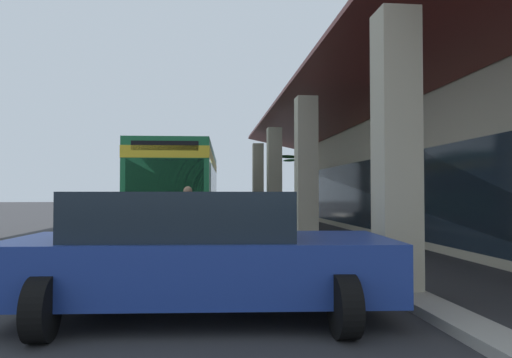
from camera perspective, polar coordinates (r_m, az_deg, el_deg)
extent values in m
plane|color=#2D2D30|center=(17.30, 18.98, -6.41)|extent=(120.00, 120.00, 0.00)
cube|color=#9E998E|center=(15.78, 4.08, -6.74)|extent=(29.12, 0.50, 0.12)
cube|color=#B2A88E|center=(24.73, 0.24, -0.36)|extent=(0.55, 0.55, 4.03)
cube|color=#B2A88E|center=(18.71, 2.23, 0.05)|extent=(0.55, 0.55, 4.03)
cube|color=#B2A88E|center=(12.73, 6.09, 0.86)|extent=(0.55, 0.55, 4.03)
cube|color=#B2A88E|center=(6.93, 16.60, 3.02)|extent=(0.55, 0.55, 4.03)
cube|color=#5B1E19|center=(16.24, 8.44, 8.73)|extent=(24.27, 3.16, 0.82)
cube|color=#19232D|center=(16.46, 14.03, -1.81)|extent=(20.39, 0.08, 2.40)
cube|color=#196638|center=(19.29, -8.92, -0.85)|extent=(11.09, 2.97, 2.75)
cube|color=yellow|center=(19.33, -8.91, 1.90)|extent=(11.11, 2.99, 0.36)
cube|color=#19232D|center=(19.59, -8.84, -0.20)|extent=(9.33, 2.93, 0.90)
cube|color=#19232D|center=(13.86, -10.97, -0.01)|extent=(0.15, 2.24, 1.20)
cube|color=black|center=(13.91, -10.95, 3.99)|extent=(0.13, 1.94, 0.28)
cube|color=black|center=(13.76, -11.07, -5.84)|extent=(0.29, 2.45, 0.24)
cube|color=silver|center=(13.73, -7.31, -4.61)|extent=(0.07, 0.24, 0.16)
cube|color=silver|center=(13.96, -14.66, -4.52)|extent=(0.07, 0.24, 0.16)
cube|color=silver|center=(20.86, -8.53, 3.20)|extent=(2.47, 1.88, 0.24)
cylinder|color=black|center=(15.62, -5.47, -5.17)|extent=(1.00, 0.30, 1.00)
cylinder|color=black|center=(15.90, -14.73, -5.06)|extent=(1.00, 0.30, 1.00)
cylinder|color=black|center=(22.31, -4.94, -4.11)|extent=(1.00, 0.30, 1.00)
cylinder|color=black|center=(22.51, -11.46, -4.07)|extent=(1.00, 0.30, 1.00)
cube|color=navy|center=(5.70, -6.58, -10.33)|extent=(2.08, 4.51, 0.66)
cube|color=#19232D|center=(5.66, -8.59, -4.28)|extent=(1.74, 2.56, 0.54)
cylinder|color=black|center=(6.70, 7.15, -11.44)|extent=(0.64, 0.22, 0.64)
cylinder|color=black|center=(4.97, 10.66, -14.90)|extent=(0.64, 0.22, 0.64)
cylinder|color=black|center=(6.89, -18.75, -11.10)|extent=(0.64, 0.22, 0.64)
cylinder|color=black|center=(5.22, -24.55, -14.14)|extent=(0.64, 0.22, 0.64)
cylinder|color=#726651|center=(11.34, -8.45, -7.01)|extent=(0.16, 0.16, 0.80)
cylinder|color=#726651|center=(11.70, -8.09, -6.84)|extent=(0.16, 0.16, 0.80)
cube|color=#334C8C|center=(11.48, -8.25, -3.45)|extent=(0.45, 0.51, 0.60)
sphere|color=#8C664C|center=(11.47, -8.24, -1.42)|extent=(0.22, 0.22, 0.22)
cylinder|color=#334C8C|center=(11.27, -7.26, -3.34)|extent=(0.09, 0.09, 0.54)
cylinder|color=#334C8C|center=(11.69, -9.21, -3.27)|extent=(0.09, 0.09, 0.54)
cube|color=brown|center=(21.09, 5.18, -4.81)|extent=(0.81, 0.81, 0.60)
cylinder|color=#332319|center=(21.07, 5.18, -3.97)|extent=(0.69, 0.69, 0.02)
cylinder|color=brown|center=(21.06, 5.17, -1.00)|extent=(0.16, 0.16, 2.20)
ellipsoid|color=#286B33|center=(20.63, 5.35, 2.49)|extent=(0.98, 0.26, 0.17)
ellipsoid|color=#286B33|center=(21.12, 6.15, 2.66)|extent=(0.35, 0.76, 0.15)
ellipsoid|color=#286B33|center=(21.54, 5.49, 2.15)|extent=(0.90, 0.59, 0.18)
ellipsoid|color=#286B33|center=(21.53, 4.23, 2.27)|extent=(1.07, 0.72, 0.15)
ellipsoid|color=#286B33|center=(20.81, 3.94, 2.71)|extent=(0.63, 1.07, 0.18)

